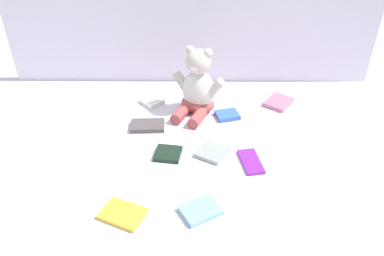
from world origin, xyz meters
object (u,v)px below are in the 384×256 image
(book_case_2, at_px, (168,154))
(book_case_4, at_px, (279,102))
(book_case_7, at_px, (123,214))
(book_case_6, at_px, (251,162))
(book_case_5, at_px, (200,210))
(book_case_3, at_px, (212,152))
(book_case_8, at_px, (152,101))
(book_case_1, at_px, (148,126))
(teddy_bear, at_px, (197,89))
(book_case_0, at_px, (227,115))

(book_case_2, relative_size, book_case_4, 0.75)
(book_case_2, bearing_deg, book_case_7, -103.68)
(book_case_4, relative_size, book_case_6, 0.92)
(book_case_5, height_order, book_case_7, book_case_5)
(book_case_6, bearing_deg, book_case_5, -137.74)
(book_case_3, bearing_deg, book_case_5, -69.07)
(book_case_3, bearing_deg, book_case_8, 154.84)
(book_case_2, xyz_separation_m, book_case_8, (-0.10, 0.37, 0.00))
(book_case_6, xyz_separation_m, book_case_7, (-0.42, -0.26, 0.00))
(book_case_8, bearing_deg, book_case_2, -117.51)
(book_case_6, bearing_deg, book_case_2, 161.78)
(book_case_3, height_order, book_case_5, book_case_5)
(book_case_8, bearing_deg, book_case_6, -88.17)
(book_case_2, bearing_deg, book_case_5, -58.94)
(book_case_1, relative_size, book_case_4, 1.09)
(teddy_bear, xyz_separation_m, book_case_4, (0.36, 0.06, -0.10))
(book_case_7, xyz_separation_m, book_case_8, (0.02, 0.67, 0.00))
(teddy_bear, height_order, book_case_0, teddy_bear)
(book_case_3, relative_size, book_case_4, 0.79)
(teddy_bear, relative_size, book_case_0, 3.07)
(book_case_1, height_order, book_case_2, book_case_1)
(book_case_0, height_order, book_case_2, book_case_0)
(book_case_5, xyz_separation_m, book_case_7, (-0.24, -0.02, -0.00))
(book_case_0, relative_size, book_case_4, 0.74)
(book_case_0, height_order, book_case_4, book_case_0)
(book_case_1, bearing_deg, book_case_2, -155.25)
(teddy_bear, xyz_separation_m, book_case_1, (-0.20, -0.14, -0.10))
(book_case_4, height_order, book_case_6, book_case_4)
(book_case_0, xyz_separation_m, book_case_2, (-0.24, -0.26, -0.00))
(book_case_2, bearing_deg, book_case_0, 56.60)
(book_case_0, xyz_separation_m, book_case_6, (0.06, -0.30, -0.00))
(book_case_6, bearing_deg, teddy_bear, 107.70)
(book_case_0, xyz_separation_m, book_case_8, (-0.33, 0.11, 0.00))
(book_case_0, relative_size, book_case_6, 0.68)
(book_case_2, relative_size, book_case_7, 0.72)
(book_case_5, distance_m, book_case_7, 0.24)
(book_case_6, bearing_deg, book_case_0, 91.45)
(book_case_0, height_order, book_case_6, book_case_0)
(book_case_2, distance_m, book_case_8, 0.39)
(book_case_4, height_order, book_case_5, same)
(book_case_1, xyz_separation_m, book_case_5, (0.21, -0.46, -0.00))
(book_case_7, bearing_deg, book_case_0, -8.36)
(book_case_4, bearing_deg, book_case_6, -77.30)
(teddy_bear, bearing_deg, book_case_4, 32.12)
(book_case_4, bearing_deg, book_case_8, -144.80)
(book_case_1, xyz_separation_m, book_case_7, (-0.03, -0.48, -0.00))
(book_case_4, height_order, book_case_7, book_case_4)
(book_case_8, bearing_deg, book_case_5, -113.85)
(book_case_3, height_order, book_case_6, book_case_3)
(book_case_2, relative_size, book_case_6, 0.69)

